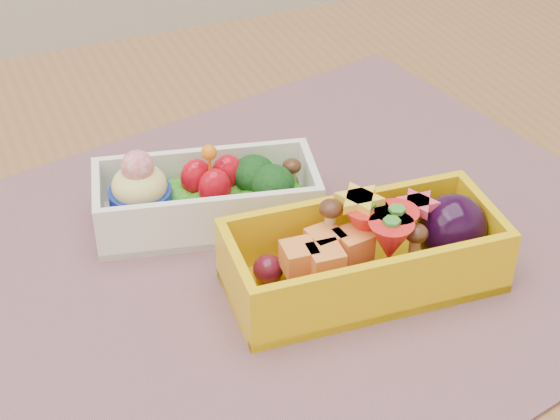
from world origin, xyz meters
name	(u,v)px	position (x,y,z in m)	size (l,w,h in m)	color
table	(237,370)	(0.00, 0.00, 0.65)	(1.20, 0.80, 0.75)	brown
placemat	(273,260)	(0.03, 0.00, 0.75)	(0.54, 0.42, 0.00)	#825A5E
bento_white	(205,197)	(0.00, 0.06, 0.78)	(0.18, 0.11, 0.07)	white
bento_yellow	(370,252)	(0.08, -0.05, 0.78)	(0.19, 0.10, 0.06)	yellow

